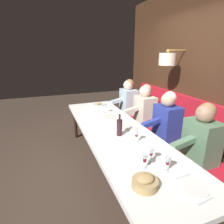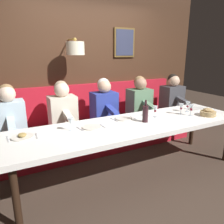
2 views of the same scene
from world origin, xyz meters
The scene contains 19 objects.
ground_plane centered at (0.00, 0.00, 0.00)m, with size 12.00×12.00×0.00m, color #423328.
dining_table centered at (0.00, 0.00, 0.68)m, with size 0.90×3.20×0.74m.
banquette_bench centered at (0.89, 0.00, 0.23)m, with size 0.52×3.40×0.45m, color red.
back_wall_panel centered at (1.46, 0.00, 1.36)m, with size 0.59×4.60×2.90m.
diner_near centered at (0.88, -0.70, 0.82)m, with size 0.60×0.40×0.79m.
diner_middle centered at (0.88, 0.01, 0.82)m, with size 0.60×0.40×0.79m.
diner_far centered at (0.88, 0.70, 0.82)m, with size 0.60×0.40×0.79m.
diner_farthest centered at (0.88, 1.44, 0.82)m, with size 0.60×0.40×0.79m.
place_setting_0 centered at (0.23, 0.02, 0.75)m, with size 0.24×0.32×0.01m.
place_setting_1 centered at (0.14, 1.35, 0.75)m, with size 0.24×0.32×0.05m.
place_setting_2 centered at (0.09, 0.56, 0.75)m, with size 0.24×0.32×0.01m.
place_setting_3 centered at (0.16, -1.32, 0.75)m, with size 0.24×0.32×0.01m.
wine_glass_0 centered at (-0.08, -0.94, 0.86)m, with size 0.07×0.07×0.16m.
wine_glass_1 centered at (0.09, -1.05, 0.86)m, with size 0.07×0.07×0.16m.
wine_glass_2 centered at (0.10, -0.43, 0.86)m, with size 0.07×0.07×0.16m.
wine_glass_3 centered at (0.04, -0.86, 0.86)m, with size 0.07×0.07×0.16m.
wine_glass_4 centered at (0.11, 0.81, 0.86)m, with size 0.07×0.07×0.16m.
wine_bottle centered at (-0.02, -0.17, 0.86)m, with size 0.08×0.08×0.30m.
bread_bowl centered at (-0.21, -1.16, 0.79)m, with size 0.22×0.22×0.12m.
Camera 1 is at (-0.90, -2.23, 1.81)m, focal length 29.15 mm.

